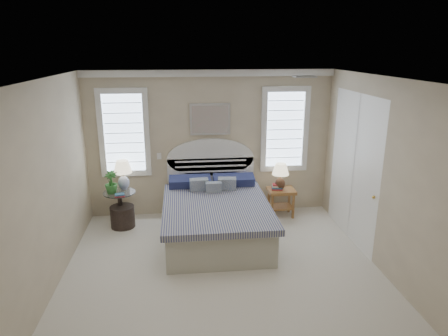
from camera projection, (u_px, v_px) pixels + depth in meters
floor at (225, 283)px, 5.43m from camera, size 4.50×5.00×0.01m
ceiling at (225, 80)px, 4.65m from camera, size 4.50×5.00×0.01m
wall_back at (210, 144)px, 7.42m from camera, size 4.50×0.02×2.70m
wall_left at (40, 196)px, 4.80m from camera, size 0.02×5.00×2.70m
wall_right at (394, 183)px, 5.27m from camera, size 0.02×5.00×2.70m
crown_molding at (210, 73)px, 7.01m from camera, size 4.50×0.08×0.12m
hvac_vent at (305, 77)px, 5.54m from camera, size 0.30×0.20×0.02m
switch_plate at (159, 156)px, 7.36m from camera, size 0.08×0.01×0.12m
window_left at (124, 133)px, 7.16m from camera, size 0.90×0.06×1.60m
window_right at (285, 129)px, 7.47m from camera, size 0.90×0.06×1.60m
painting at (210, 119)px, 7.24m from camera, size 0.74×0.04×0.58m
closet_door at (354, 168)px, 6.45m from camera, size 0.02×1.80×2.40m
bed at (215, 214)px, 6.70m from camera, size 1.72×2.28×1.47m
side_table_left at (120, 205)px, 7.09m from camera, size 0.56×0.56×0.63m
nightstand_right at (281, 196)px, 7.50m from camera, size 0.50×0.40×0.53m
floor_pot at (123, 217)px, 7.08m from camera, size 0.51×0.51×0.38m
lamp_left at (123, 172)px, 7.08m from camera, size 0.35×0.35×0.54m
lamp_right at (280, 174)px, 7.36m from camera, size 0.35×0.35×0.51m
potted_plant at (111, 182)px, 6.91m from camera, size 0.25×0.25×0.40m
books_left at (120, 195)px, 6.81m from camera, size 0.19×0.15×0.04m
books_right at (277, 187)px, 7.43m from camera, size 0.23×0.19×0.11m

